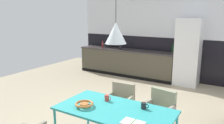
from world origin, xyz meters
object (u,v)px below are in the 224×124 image
bottle_spice_small (173,49)px  bottle_oil_tall (120,47)px  armchair_far_side (121,98)px  open_book (133,123)px  pendant_lamp_over_table_near (116,33)px  refrigerator_column (188,52)px  bottle_vinegar_dark (103,45)px  dining_table (115,112)px  cooking_pot (107,45)px  mug_short_terracotta (144,106)px  armchair_near_window (160,107)px  fruit_bowl (84,104)px  mug_tall_blue (107,98)px

bottle_spice_small → bottle_oil_tall: size_ratio=1.09×
bottle_oil_tall → armchair_far_side: bearing=-60.8°
open_book → pendant_lamp_over_table_near: size_ratio=0.31×
refrigerator_column → bottle_vinegar_dark: bearing=-176.5°
dining_table → cooking_pot: bearing=123.8°
mug_short_terracotta → bottle_spice_small: size_ratio=0.42×
armchair_far_side → armchair_near_window: armchair_near_window is taller
bottle_spice_small → open_book: bearing=-79.7°
armchair_far_side → pendant_lamp_over_table_near: pendant_lamp_over_table_near is taller
fruit_bowl → mug_short_terracotta: mug_short_terracotta is taller
fruit_bowl → bottle_spice_small: bottle_spice_small is taller
refrigerator_column → armchair_far_side: (-0.53, -3.08, -0.48)m
mug_tall_blue → pendant_lamp_over_table_near: bearing=-33.6°
armchair_near_window → open_book: armchair_near_window is taller
fruit_bowl → mug_tall_blue: bearing=65.5°
open_book → mug_short_terracotta: size_ratio=2.40×
armchair_far_side → bottle_oil_tall: (-1.65, 2.94, 0.50)m
mug_short_terracotta → cooking_pot: 5.01m
fruit_bowl → bottle_oil_tall: size_ratio=1.07×
open_book → cooking_pot: (-3.18, 4.39, 0.21)m
dining_table → fruit_bowl: fruit_bowl is taller
armchair_near_window → mug_short_terracotta: mug_short_terracotta is taller
dining_table → bottle_oil_tall: 4.40m
cooking_pot → bottle_vinegar_dark: 0.30m
mug_tall_blue → cooking_pot: size_ratio=0.46×
dining_table → fruit_bowl: (-0.42, -0.16, 0.08)m
armchair_far_side → mug_short_terracotta: bearing=135.2°
fruit_bowl → bottle_spice_small: (0.01, 4.41, 0.22)m
open_book → mug_short_terracotta: bearing=96.5°
armchair_near_window → mug_short_terracotta: 0.73m
open_book → bottle_vinegar_dark: bottle_vinegar_dark is taller
armchair_far_side → bottle_vinegar_dark: bearing=-53.5°
armchair_near_window → bottle_vinegar_dark: 4.33m
refrigerator_column → open_book: 4.28m
dining_table → bottle_vinegar_dark: bearing=125.7°
armchair_far_side → pendant_lamp_over_table_near: size_ratio=0.83×
armchair_near_window → mug_tall_blue: bearing=58.6°
refrigerator_column → bottle_oil_tall: size_ratio=7.53×
bottle_vinegar_dark → bottle_oil_tall: bottle_vinegar_dark is taller
mug_short_terracotta → mug_tall_blue: bearing=-177.5°
bottle_spice_small → dining_table: bearing=-84.5°
refrigerator_column → open_book: size_ratio=6.80×
refrigerator_column → bottle_spice_small: size_ratio=6.93×
dining_table → pendant_lamp_over_table_near: 1.13m
armchair_near_window → bottle_oil_tall: 3.88m
mug_tall_blue → bottle_spice_small: bottle_spice_small is taller
armchair_near_window → fruit_bowl: (-0.79, -1.06, 0.27)m
bottle_vinegar_dark → mug_tall_blue: bearing=-55.5°
pendant_lamp_over_table_near → armchair_near_window: bearing=66.9°
armchair_far_side → pendant_lamp_over_table_near: 1.66m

